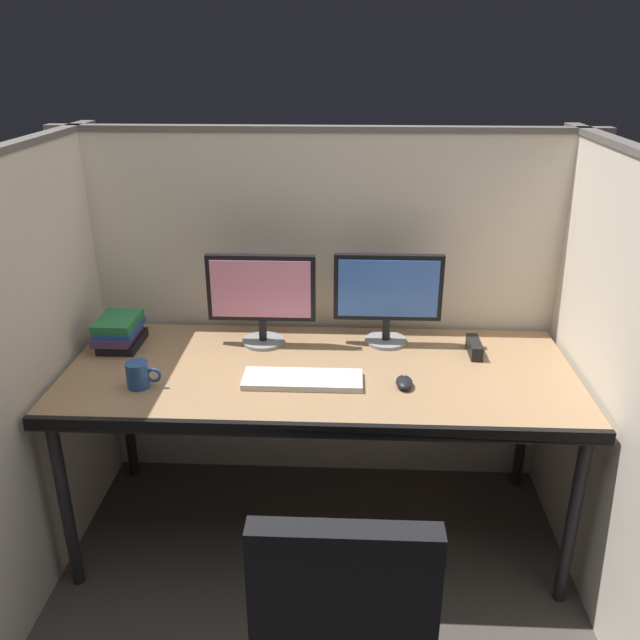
% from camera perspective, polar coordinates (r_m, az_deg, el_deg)
% --- Properties ---
extents(ground_plane, '(8.00, 8.00, 0.00)m').
position_cam_1_polar(ground_plane, '(2.66, -0.38, -21.73)').
color(ground_plane, '#423D38').
extents(cubicle_partition_rear, '(2.21, 0.06, 1.57)m').
position_cam_1_polar(cubicle_partition_rear, '(2.85, 0.37, 0.65)').
color(cubicle_partition_rear, beige).
rests_on(cubicle_partition_rear, ground).
extents(cubicle_partition_left, '(0.06, 1.41, 1.57)m').
position_cam_1_polar(cubicle_partition_left, '(2.59, -22.73, -3.55)').
color(cubicle_partition_left, beige).
rests_on(cubicle_partition_left, ground).
extents(cubicle_partition_right, '(0.06, 1.41, 1.57)m').
position_cam_1_polar(cubicle_partition_right, '(2.51, 23.19, -4.48)').
color(cubicle_partition_right, beige).
rests_on(cubicle_partition_right, ground).
extents(desk, '(1.90, 0.80, 0.74)m').
position_cam_1_polar(desk, '(2.48, -0.07, -5.46)').
color(desk, '#997551').
rests_on(desk, ground).
extents(monitor_left, '(0.43, 0.17, 0.37)m').
position_cam_1_polar(monitor_left, '(2.60, -5.13, 2.31)').
color(monitor_left, gray).
rests_on(monitor_left, desk).
extents(monitor_right, '(0.43, 0.17, 0.37)m').
position_cam_1_polar(monitor_right, '(2.61, 5.92, 2.36)').
color(monitor_right, gray).
rests_on(monitor_right, desk).
extents(keyboard_main, '(0.43, 0.15, 0.02)m').
position_cam_1_polar(keyboard_main, '(2.37, -1.52, -5.20)').
color(keyboard_main, silver).
rests_on(keyboard_main, desk).
extents(computer_mouse, '(0.06, 0.10, 0.04)m').
position_cam_1_polar(computer_mouse, '(2.36, 7.33, -5.40)').
color(computer_mouse, black).
rests_on(computer_mouse, desk).
extents(red_stapler, '(0.04, 0.15, 0.06)m').
position_cam_1_polar(red_stapler, '(2.64, 13.27, -2.33)').
color(red_stapler, black).
rests_on(red_stapler, desk).
extents(coffee_mug, '(0.13, 0.08, 0.09)m').
position_cam_1_polar(coffee_mug, '(2.41, -15.49, -4.62)').
color(coffee_mug, '#264C8C').
rests_on(coffee_mug, desk).
extents(book_stack, '(0.17, 0.22, 0.12)m').
position_cam_1_polar(book_stack, '(2.75, -17.04, -1.00)').
color(book_stack, black).
rests_on(book_stack, desk).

